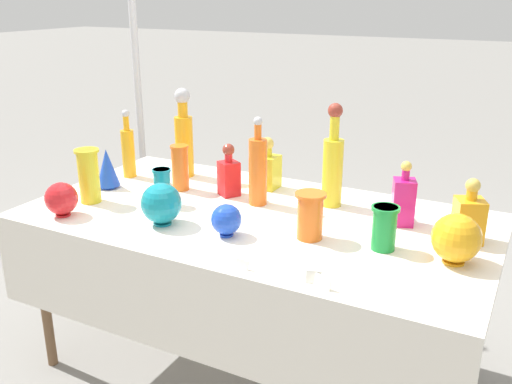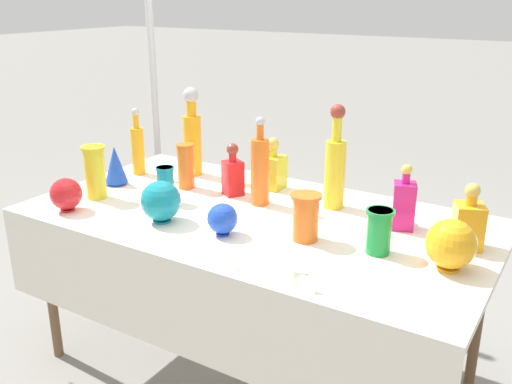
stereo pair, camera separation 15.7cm
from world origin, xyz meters
TOP-DOWN VIEW (x-y plane):
  - ground_plane at (0.00, 0.00)m, footprint 40.00×40.00m
  - display_table at (0.00, -0.04)m, footprint 1.91×1.01m
  - tall_bottle_0 at (-0.80, 0.17)m, footprint 0.06×0.06m
  - tall_bottle_1 at (-0.05, 0.12)m, footprint 0.08×0.08m
  - tall_bottle_2 at (0.24, 0.25)m, footprint 0.09×0.09m
  - tall_bottle_3 at (-0.56, 0.31)m, footprint 0.09×0.09m
  - square_decanter_0 at (0.81, 0.13)m, footprint 0.13×0.13m
  - square_decanter_1 at (0.56, 0.18)m, footprint 0.11×0.11m
  - square_decanter_2 at (-0.11, 0.33)m, footprint 0.10×0.10m
  - square_decanter_3 at (-0.22, 0.16)m, footprint 0.11×0.11m
  - slender_vase_0 at (0.56, -0.08)m, footprint 0.10×0.10m
  - slender_vase_1 at (-0.72, -0.20)m, footprint 0.11×0.11m
  - slender_vase_2 at (-0.46, 0.12)m, footprint 0.08×0.08m
  - slender_vase_3 at (-0.42, -0.07)m, footprint 0.08×0.08m
  - slender_vase_4 at (0.29, -0.12)m, footprint 0.12×0.12m
  - fluted_vase_0 at (-0.78, -0.02)m, footprint 0.11×0.11m
  - round_bowl_0 at (-0.28, -0.26)m, footprint 0.16×0.16m
  - round_bowl_1 at (0.80, -0.08)m, footprint 0.17×0.17m
  - round_bowl_2 at (0.00, -0.24)m, footprint 0.12×0.12m
  - round_bowl_3 at (-0.70, -0.38)m, footprint 0.13×0.13m
  - price_tag_left at (0.47, -0.45)m, footprint 0.06×0.03m
  - price_tag_center at (0.43, -0.44)m, footprint 0.05×0.03m
  - price_tag_right at (0.19, -0.45)m, footprint 0.05×0.01m
  - cardboard_box_behind_left at (-0.22, 1.23)m, footprint 0.46×0.36m
  - cardboard_box_behind_right at (-0.13, 0.87)m, footprint 0.44×0.46m
  - canopy_pole at (-1.17, 0.73)m, footprint 0.18×0.18m

SIDE VIEW (x-z plane):
  - ground_plane at x=0.00m, z-range 0.00..0.00m
  - cardboard_box_behind_right at x=-0.13m, z-range -0.04..0.35m
  - cardboard_box_behind_left at x=-0.22m, z-range -0.04..0.40m
  - display_table at x=0.00m, z-range 0.32..1.08m
  - price_tag_right at x=0.19m, z-range 0.76..0.79m
  - price_tag_left at x=0.47m, z-range 0.76..0.80m
  - price_tag_center at x=0.43m, z-range 0.76..0.80m
  - round_bowl_2 at x=0.00m, z-range 0.76..0.89m
  - round_bowl_3 at x=-0.70m, z-range 0.76..0.91m
  - slender_vase_3 at x=-0.42m, z-range 0.77..0.93m
  - round_bowl_0 at x=-0.28m, z-range 0.76..0.93m
  - slender_vase_0 at x=0.56m, z-range 0.77..0.93m
  - round_bowl_1 at x=0.80m, z-range 0.76..0.94m
  - square_decanter_0 at x=0.81m, z-range 0.73..0.98m
  - square_decanter_2 at x=-0.11m, z-range 0.73..0.98m
  - slender_vase_4 at x=0.29m, z-range 0.77..0.95m
  - fluted_vase_0 at x=-0.78m, z-range 0.76..0.95m
  - square_decanter_3 at x=-0.22m, z-range 0.74..0.98m
  - square_decanter_1 at x=0.56m, z-range 0.73..0.99m
  - slender_vase_2 at x=-0.46m, z-range 0.77..0.98m
  - slender_vase_1 at x=-0.72m, z-range 0.77..1.01m
  - tall_bottle_0 at x=-0.80m, z-range 0.73..1.06m
  - tall_bottle_1 at x=-0.05m, z-range 0.72..1.11m
  - tall_bottle_2 at x=0.24m, z-range 0.72..1.17m
  - tall_bottle_3 at x=-0.56m, z-range 0.74..1.18m
  - canopy_pole at x=-1.17m, z-range -0.26..2.30m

